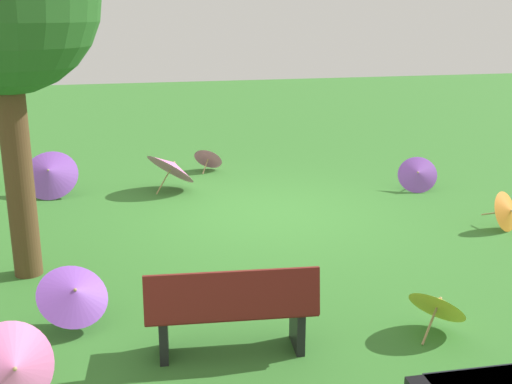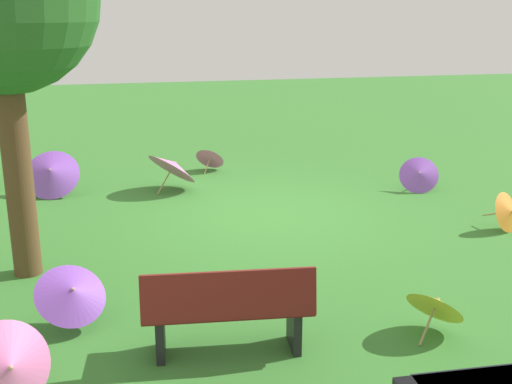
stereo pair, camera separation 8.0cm
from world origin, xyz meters
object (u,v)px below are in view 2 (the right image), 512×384
Objects in this scene: parasol_pink_1 at (8,367)px; park_bench at (228,310)px; shade_tree at (0,0)px; parasol_yellow_0 at (436,304)px; parasol_orange_2 at (509,212)px; parasol_purple_3 at (72,293)px; parasol_pink_3 at (174,166)px; parasol_pink_0 at (210,157)px; parasol_purple_0 at (51,172)px; parasol_purple_2 at (419,174)px.

park_bench is at bearing -167.35° from parasol_pink_1.
parasol_yellow_0 is (-4.17, 2.56, -2.94)m from shade_tree.
parasol_purple_3 is (6.14, 1.64, 0.11)m from parasol_orange_2.
parasol_pink_3 is (-2.01, -6.25, 0.08)m from parasol_pink_1.
parasol_pink_1 is (2.90, 7.59, 0.10)m from parasol_pink_0.
parasol_purple_0 is (6.70, -3.46, 0.14)m from parasol_orange_2.
parasol_pink_1 is at bearing 70.66° from parasol_purple_3.
park_bench reaches higher than parasol_orange_2.
parasol_pink_3 is at bearing -13.88° from parasol_purple_2.
parasol_purple_0 is 0.85× the size of parasol_pink_3.
parasol_pink_1 is 0.84× the size of parasol_purple_0.
parasol_pink_1 reaches higher than parasol_orange_2.
parasol_orange_2 is (-6.75, -0.00, -2.96)m from shade_tree.
parasol_orange_2 is 2.30m from parasol_purple_2.
parasol_pink_3 is at bearing -107.80° from parasol_pink_1.
parasol_yellow_0 is 0.87× the size of parasol_pink_1.
parasol_pink_3 is at bearing -36.14° from parasol_orange_2.
parasol_orange_2 is (-4.68, -2.48, -0.16)m from park_bench.
park_bench is at bearing 129.81° from shade_tree.
parasol_purple_3 reaches higher than parasol_yellow_0.
parasol_purple_0 is 1.15× the size of parasol_purple_3.
parasol_pink_3 reaches higher than parasol_pink_0.
parasol_orange_2 is (-2.58, -2.56, -0.02)m from parasol_yellow_0.
shade_tree is at bearing 19.40° from parasol_purple_2.
shade_tree reaches higher than parasol_pink_0.
parasol_yellow_0 is at bearing 98.68° from parasol_pink_0.
shade_tree reaches higher than parasol_pink_1.
parasol_purple_0 is 2.13m from parasol_pink_3.
parasol_purple_3 is (-0.62, 1.64, -2.85)m from shade_tree.
parasol_purple_2 is at bearing -132.78° from park_bench.
parasol_pink_0 is at bearing -35.21° from parasol_purple_2.
parasol_yellow_0 is at bearing 124.41° from parasol_purple_0.
parasol_orange_2 is at bearing 96.92° from parasol_purple_2.
parasol_orange_2 is at bearing -135.22° from parasol_yellow_0.
parasol_orange_2 is at bearing 128.19° from parasol_pink_0.
parasol_purple_0 reaches higher than parasol_purple_3.
parasol_purple_0 reaches higher than parasol_purple_2.
parasol_orange_2 is 0.75× the size of parasol_purple_3.
parasol_pink_0 is at bearing -111.17° from parasol_purple_3.
parasol_pink_0 is 4.17m from parasol_purple_2.
parasol_purple_2 is (-6.48, -2.28, -2.94)m from shade_tree.
parasol_purple_2 is 4.43m from parasol_pink_3.
parasol_pink_3 is (0.89, 1.34, 0.19)m from parasol_pink_0.
shade_tree is 5.02× the size of parasol_pink_1.
parasol_pink_3 is (-2.18, -3.34, -2.80)m from shade_tree.
parasol_pink_0 is (-1.00, -7.17, -0.18)m from park_bench.
park_bench is at bearing 108.76° from parasol_purple_0.
parasol_purple_0 is 1.24× the size of parasol_purple_2.
parasol_pink_1 is 7.20m from parasol_orange_2.
parasol_pink_1 is at bearing 69.13° from parasol_pink_0.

